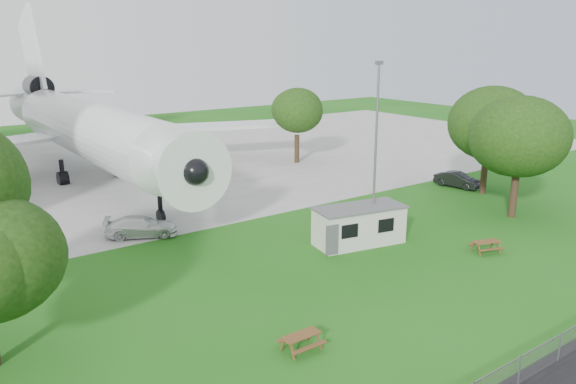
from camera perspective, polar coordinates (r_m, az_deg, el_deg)
ground at (r=30.10m, az=5.52°, el=-11.32°), size 160.00×160.00×0.00m
concrete_apron at (r=62.21m, az=-18.30°, el=1.98°), size 120.00×46.00×0.03m
airliner at (r=58.69m, az=-19.92°, el=6.31°), size 46.36×47.73×17.69m
site_cabin at (r=38.27m, az=7.24°, el=-3.35°), size 6.95×3.84×2.62m
picnic_west at (r=26.08m, az=1.36°, el=-15.73°), size 1.80×1.50×0.76m
picnic_east at (r=39.06m, az=19.41°, el=-5.79°), size 2.19×2.01×0.76m
lamp_mast at (r=37.84m, az=8.87°, el=3.72°), size 0.16×0.16×12.00m
tree_east_front at (r=46.12m, az=22.45°, el=4.55°), size 7.98×7.98×9.80m
tree_east_back at (r=52.61m, az=19.69°, el=6.22°), size 7.87×7.87×9.95m
tree_far_apron at (r=62.68m, az=0.92°, el=7.83°), size 5.72×5.72×8.26m
car_ne_sedan at (r=54.99m, az=16.84°, el=1.17°), size 2.24×4.51×1.42m
car_apron_van at (r=40.82m, az=-14.66°, el=-3.42°), size 5.38×3.98×1.45m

